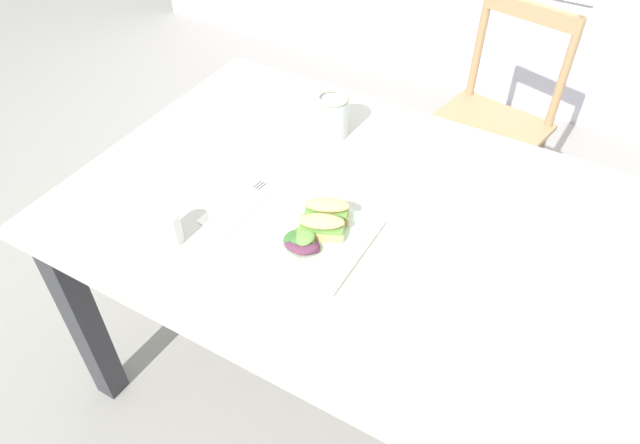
# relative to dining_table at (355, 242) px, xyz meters

# --- Properties ---
(ground_plane) EXTENTS (8.87, 8.87, 0.00)m
(ground_plane) POSITION_rel_dining_table_xyz_m (-0.12, -0.07, -0.63)
(ground_plane) COLOR gray
(dining_table) EXTENTS (1.42, 0.97, 0.74)m
(dining_table) POSITION_rel_dining_table_xyz_m (0.00, 0.00, 0.00)
(dining_table) COLOR #BCB7AD
(dining_table) RESTS_ON ground
(chair_wooden_far) EXTENTS (0.47, 0.47, 0.87)m
(chair_wooden_far) POSITION_rel_dining_table_xyz_m (0.08, 0.98, -0.18)
(chair_wooden_far) COLOR tan
(chair_wooden_far) RESTS_ON ground
(plate_lunch) EXTENTS (0.26, 0.26, 0.01)m
(plate_lunch) POSITION_rel_dining_table_xyz_m (-0.05, -0.14, 0.11)
(plate_lunch) COLOR beige
(plate_lunch) RESTS_ON dining_table
(sandwich_half_front) EXTENTS (0.12, 0.09, 0.06)m
(sandwich_half_front) POSITION_rel_dining_table_xyz_m (-0.03, -0.12, 0.15)
(sandwich_half_front) COLOR #DBB270
(sandwich_half_front) RESTS_ON plate_lunch
(sandwich_half_back) EXTENTS (0.12, 0.09, 0.06)m
(sandwich_half_back) POSITION_rel_dining_table_xyz_m (-0.04, -0.07, 0.15)
(sandwich_half_back) COLOR #DBB270
(sandwich_half_back) RESTS_ON plate_lunch
(salad_mixed_greens) EXTENTS (0.10, 0.10, 0.03)m
(salad_mixed_greens) POSITION_rel_dining_table_xyz_m (-0.05, -0.18, 0.13)
(salad_mixed_greens) COLOR #6B9E47
(salad_mixed_greens) RESTS_ON plate_lunch
(napkin_folded) EXTENTS (0.11, 0.23, 0.00)m
(napkin_folded) POSITION_rel_dining_table_xyz_m (-0.26, -0.12, 0.11)
(napkin_folded) COLOR silver
(napkin_folded) RESTS_ON dining_table
(fork_on_napkin) EXTENTS (0.04, 0.19, 0.00)m
(fork_on_napkin) POSITION_rel_dining_table_xyz_m (-0.26, -0.10, 0.11)
(fork_on_napkin) COLOR silver
(fork_on_napkin) RESTS_ON napkin_folded
(mason_jar_iced_tea) EXTENTS (0.09, 0.09, 0.13)m
(mason_jar_iced_tea) POSITION_rel_dining_table_xyz_m (-0.21, 0.25, 0.16)
(mason_jar_iced_tea) COLOR gold
(mason_jar_iced_tea) RESTS_ON dining_table
(cup_extra_side) EXTENTS (0.06, 0.06, 0.08)m
(cup_extra_side) POSITION_rel_dining_table_xyz_m (-0.33, -0.31, 0.15)
(cup_extra_side) COLOR white
(cup_extra_side) RESTS_ON dining_table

